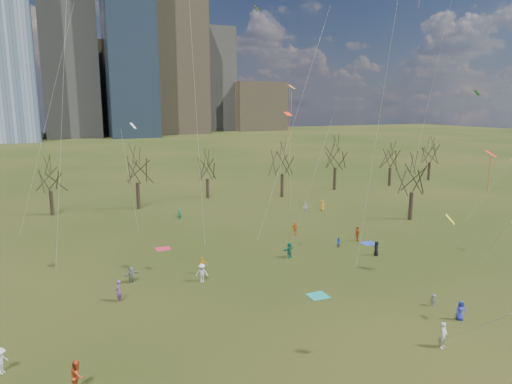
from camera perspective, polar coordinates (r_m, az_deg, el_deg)
name	(u,v)px	position (r m, az deg, el deg)	size (l,w,h in m)	color
ground	(318,304)	(37.75, 7.71, -13.73)	(500.00, 500.00, 0.00)	black
downtown_skyline	(80,54)	(241.26, -21.11, 15.83)	(212.50, 78.00, 118.00)	slate
bare_tree_row	(187,169)	(69.34, -8.65, 2.91)	(113.04, 29.80, 9.50)	black
blanket_teal	(318,296)	(39.21, 7.76, -12.74)	(1.60, 1.50, 0.03)	teal
blanket_navy	(369,243)	(53.96, 13.89, -6.26)	(1.60, 1.50, 0.03)	#223EA2
blanket_crimson	(163,249)	(51.58, -11.54, -6.97)	(1.60, 1.50, 0.03)	#C22639
person_0	(460,311)	(37.82, 24.20, -13.36)	(0.73, 0.48, 1.49)	#2631A7
person_1	(444,335)	(33.50, 22.40, -16.21)	(0.64, 0.42, 1.76)	silver
person_2	(77,376)	(28.90, -21.42, -20.60)	(0.92, 0.71, 1.88)	#B33F19
person_3	(433,300)	(39.49, 21.29, -12.47)	(0.65, 0.38, 1.01)	#5A5B5F
person_4	(203,266)	(43.50, -6.70, -9.15)	(0.94, 0.39, 1.60)	gold
person_5	(289,250)	(47.66, 4.18, -7.23)	(1.57, 0.50, 1.69)	#186F53
person_6	(376,248)	(49.86, 14.82, -6.83)	(0.76, 0.49, 1.55)	black
person_7	(118,291)	(39.13, -16.82, -11.77)	(0.66, 0.43, 1.80)	#714387
person_8	(339,242)	(51.59, 10.30, -6.23)	(0.59, 0.46, 1.22)	#265EA6
person_9	(202,273)	(41.64, -6.77, -10.01)	(1.11, 0.64, 1.72)	silver
person_10	(357,234)	(54.40, 12.55, -5.12)	(1.02, 0.42, 1.73)	#A94618
person_11	(131,275)	(42.66, -15.34, -9.92)	(1.45, 0.46, 1.57)	slate
person_12	(322,206)	(68.72, 8.30, -1.69)	(0.76, 0.49, 1.55)	orange
person_13	(180,214)	(63.52, -9.52, -2.79)	(0.55, 0.36, 1.51)	#1B7B4F
person_14	(305,208)	(66.97, 6.18, -1.96)	(0.76, 0.59, 1.57)	silver
person_15	(1,361)	(32.39, -29.25, -17.94)	(1.04, 0.60, 1.61)	silver
person_16	(295,229)	(55.87, 4.89, -4.58)	(0.89, 0.37, 1.52)	orange
kites_airborne	(289,119)	(44.66, 4.16, 9.05)	(57.59, 45.40, 37.04)	#F93B15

